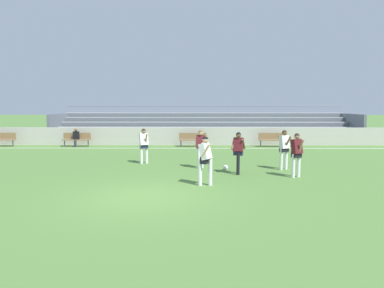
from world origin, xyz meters
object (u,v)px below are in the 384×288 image
object	(u,v)px
bleacher_stand	(205,126)
player_dark_deep_cover	(238,149)
bench_near_bin	(272,138)
player_white_challenging	(284,146)
player_dark_wide_right	(297,151)
player_white_dropping_back	(144,143)
bench_near_wall_gap	(1,138)
bench_far_left	(77,138)
player_dark_overlapping	(201,146)
spectator_seated	(76,136)
soccer_ball	(225,168)
bench_far_right	(193,138)
player_white_trailing_run	(205,156)

from	to	relation	value
bleacher_stand	player_dark_deep_cover	xyz separation A→B (m)	(0.97, -13.10, -0.10)
bench_near_bin	player_white_challenging	xyz separation A→B (m)	(-1.28, -8.10, 0.47)
bench_near_bin	player_dark_wide_right	bearing A→B (deg)	-97.08
player_white_dropping_back	bench_near_wall_gap	bearing A→B (deg)	147.54
bleacher_stand	bench_near_bin	distance (m)	5.93
bench_far_left	player_dark_overlapping	bearing A→B (deg)	-44.02
spectator_seated	player_dark_deep_cover	bearing A→B (deg)	-43.16
soccer_ball	player_dark_overlapping	bearing A→B (deg)	156.62
player_dark_wide_right	soccer_ball	size ratio (longest dim) A/B	7.71
bench_near_wall_gap	player_dark_overlapping	size ratio (longest dim) A/B	1.08
player_dark_deep_cover	bleacher_stand	bearing A→B (deg)	94.23
bleacher_stand	player_dark_wide_right	xyz separation A→B (m)	(3.11, -13.71, -0.10)
player_dark_wide_right	soccer_ball	xyz separation A→B (m)	(-2.57, 1.43, -0.90)
spectator_seated	player_dark_overlapping	bearing A→B (deg)	-43.59
bench_far_right	spectator_seated	xyz separation A→B (m)	(-7.66, -0.12, 0.16)
bench_far_right	player_dark_wide_right	size ratio (longest dim) A/B	1.06
bench_far_left	player_dark_wide_right	bearing A→B (deg)	-39.62
player_white_challenging	player_dark_wide_right	bearing A→B (deg)	-87.13
player_dark_deep_cover	player_dark_overlapping	xyz separation A→B (m)	(-1.49, 1.28, -0.02)
player_white_challenging	player_dark_deep_cover	bearing A→B (deg)	-154.90
player_dark_wide_right	player_dark_deep_cover	bearing A→B (deg)	164.16
bleacher_stand	player_dark_overlapping	world-z (taller)	bleacher_stand
player_white_challenging	bleacher_stand	bearing A→B (deg)	104.03
bleacher_stand	bench_near_bin	world-z (taller)	bleacher_stand
bench_far_right	bench_near_wall_gap	xyz separation A→B (m)	(-12.64, 0.00, 0.00)
player_white_dropping_back	bench_near_bin	bearing A→B (deg)	41.50
bench_near_wall_gap	player_dark_wide_right	world-z (taller)	player_dark_wide_right
player_dark_overlapping	player_dark_wide_right	distance (m)	4.09
bench_far_left	bench_far_right	bearing A→B (deg)	0.00
bench_far_left	soccer_ball	bearing A→B (deg)	-42.13
bench_near_wall_gap	bench_far_left	size ratio (longest dim) A/B	1.00
soccer_ball	player_white_dropping_back	bearing A→B (deg)	156.23
bleacher_stand	player_dark_wide_right	distance (m)	14.05
bleacher_stand	spectator_seated	bearing A→B (deg)	-154.19
spectator_seated	player_white_dropping_back	world-z (taller)	player_white_dropping_back
player_dark_deep_cover	player_white_dropping_back	xyz separation A→B (m)	(-4.13, 2.45, -0.03)
player_white_dropping_back	player_dark_wide_right	distance (m)	6.98
bleacher_stand	spectator_seated	distance (m)	9.54
bench_far_right	player_dark_wide_right	bearing A→B (deg)	-67.40
bench_far_right	bench_far_left	distance (m)	7.66
bleacher_stand	player_dark_wide_right	world-z (taller)	bleacher_stand
bench_far_right	player_white_challenging	distance (m)	9.02
player_dark_deep_cover	bench_near_bin	bearing A→B (deg)	69.76
bench_far_right	player_white_trailing_run	size ratio (longest dim) A/B	1.06
bench_near_wall_gap	player_white_trailing_run	bearing A→B (deg)	-40.10
bench_near_bin	bench_far_left	size ratio (longest dim) A/B	1.00
spectator_seated	player_dark_deep_cover	world-z (taller)	player_dark_deep_cover
bench_far_right	bench_far_left	xyz separation A→B (m)	(-7.66, 0.00, 0.00)
player_white_dropping_back	player_white_challenging	xyz separation A→B (m)	(6.20, -1.49, 0.03)
player_dark_wide_right	bench_near_bin	bearing A→B (deg)	82.92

